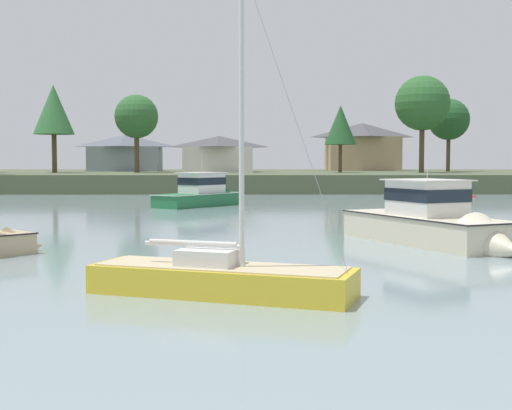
# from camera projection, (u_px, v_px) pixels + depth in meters

# --- Properties ---
(far_shore_bank) EXTENTS (243.28, 56.11, 2.18)m
(far_shore_bank) POSITION_uv_depth(u_px,v_px,m) (191.00, 179.00, 105.24)
(far_shore_bank) COLOR #4C563D
(far_shore_bank) RESTS_ON ground
(cruiser_cream) EXTENTS (6.88, 10.78, 4.98)m
(cruiser_cream) POSITION_uv_depth(u_px,v_px,m) (438.00, 231.00, 30.69)
(cruiser_cream) COLOR beige
(cruiser_cream) RESTS_ON ground
(cruiser_green) EXTENTS (8.04, 9.38, 5.36)m
(cruiser_green) POSITION_uv_depth(u_px,v_px,m) (207.00, 197.00, 58.27)
(cruiser_green) COLOR #236B3D
(cruiser_green) RESTS_ON ground
(sailboat_yellow) EXTENTS (7.74, 4.51, 9.75)m
(sailboat_yellow) POSITION_uv_depth(u_px,v_px,m) (221.00, 287.00, 19.34)
(sailboat_yellow) COLOR gold
(sailboat_yellow) RESTS_ON ground
(mooring_buoy_red) EXTENTS (0.33, 0.33, 0.38)m
(mooring_buoy_red) POSITION_uv_depth(u_px,v_px,m) (474.00, 197.00, 71.73)
(mooring_buoy_red) COLOR red
(mooring_buoy_red) RESTS_ON ground
(shore_tree_center_left) EXTENTS (7.40, 7.40, 13.10)m
(shore_tree_center_left) POSITION_uv_depth(u_px,v_px,m) (422.00, 103.00, 93.07)
(shore_tree_center_left) COLOR brown
(shore_tree_center_left) RESTS_ON far_shore_bank
(shore_tree_far_right) EXTENTS (6.25, 6.25, 11.02)m
(shore_tree_far_right) POSITION_uv_depth(u_px,v_px,m) (449.00, 120.00, 104.79)
(shore_tree_far_right) COLOR brown
(shore_tree_far_right) RESTS_ON far_shore_bank
(shore_tree_left) EXTENTS (5.45, 5.45, 11.87)m
(shore_tree_left) POSITION_uv_depth(u_px,v_px,m) (54.00, 110.00, 92.87)
(shore_tree_left) COLOR brown
(shore_tree_left) RESTS_ON far_shore_bank
(shore_tree_right) EXTENTS (5.96, 5.96, 10.64)m
(shore_tree_right) POSITION_uv_depth(u_px,v_px,m) (136.00, 117.00, 94.06)
(shore_tree_right) COLOR brown
(shore_tree_right) RESTS_ON far_shore_bank
(shore_tree_left_mid) EXTENTS (4.38, 4.38, 9.21)m
(shore_tree_left_mid) POSITION_uv_depth(u_px,v_px,m) (340.00, 125.00, 94.38)
(shore_tree_left_mid) COLOR brown
(shore_tree_left_mid) RESTS_ON far_shore_bank
(cottage_near_water) EXTENTS (12.51, 9.73, 7.91)m
(cottage_near_water) POSITION_uv_depth(u_px,v_px,m) (362.00, 146.00, 115.14)
(cottage_near_water) COLOR tan
(cottage_near_water) RESTS_ON far_shore_bank
(cottage_hillside) EXTENTS (11.56, 7.50, 5.68)m
(cottage_hillside) POSITION_uv_depth(u_px,v_px,m) (125.00, 152.00, 107.39)
(cottage_hillside) COLOR gray
(cottage_hillside) RESTS_ON far_shore_bank
(cottage_eastern) EXTENTS (10.51, 9.47, 5.19)m
(cottage_eastern) POSITION_uv_depth(u_px,v_px,m) (219.00, 153.00, 99.35)
(cottage_eastern) COLOR silver
(cottage_eastern) RESTS_ON far_shore_bank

